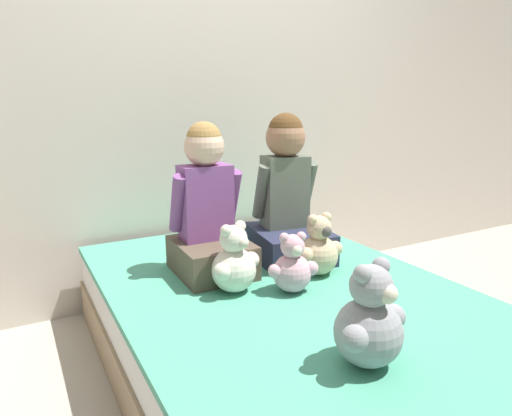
# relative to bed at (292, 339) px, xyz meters

# --- Properties ---
(ground_plane) EXTENTS (14.00, 14.00, 0.00)m
(ground_plane) POSITION_rel_bed_xyz_m (0.00, 0.00, -0.19)
(ground_plane) COLOR #B2A899
(wall_behind_bed) EXTENTS (8.00, 0.06, 2.50)m
(wall_behind_bed) POSITION_rel_bed_xyz_m (0.00, 1.09, 1.06)
(wall_behind_bed) COLOR beige
(wall_behind_bed) RESTS_ON ground_plane
(bed) EXTENTS (1.32, 2.04, 0.39)m
(bed) POSITION_rel_bed_xyz_m (0.00, 0.00, 0.00)
(bed) COLOR #997F60
(bed) RESTS_ON ground_plane
(child_on_left) EXTENTS (0.31, 0.36, 0.65)m
(child_on_left) POSITION_rel_bed_xyz_m (-0.19, 0.38, 0.46)
(child_on_left) COLOR brown
(child_on_left) RESTS_ON bed
(child_on_right) EXTENTS (0.38, 0.43, 0.68)m
(child_on_right) POSITION_rel_bed_xyz_m (0.21, 0.39, 0.47)
(child_on_right) COLOR #282D47
(child_on_right) RESTS_ON bed
(teddy_bear_held_by_left_child) EXTENTS (0.22, 0.18, 0.28)m
(teddy_bear_held_by_left_child) POSITION_rel_bed_xyz_m (-0.19, 0.13, 0.32)
(teddy_bear_held_by_left_child) COLOR silver
(teddy_bear_held_by_left_child) RESTS_ON bed
(teddy_bear_held_by_right_child) EXTENTS (0.23, 0.17, 0.27)m
(teddy_bear_held_by_right_child) POSITION_rel_bed_xyz_m (0.21, 0.12, 0.31)
(teddy_bear_held_by_right_child) COLOR #D1B78E
(teddy_bear_held_by_right_child) RESTS_ON bed
(teddy_bear_between_children) EXTENTS (0.20, 0.15, 0.24)m
(teddy_bear_between_children) POSITION_rel_bed_xyz_m (0.01, 0.02, 0.30)
(teddy_bear_between_children) COLOR #DBA3B2
(teddy_bear_between_children) RESTS_ON bed
(teddy_bear_at_foot_of_bed) EXTENTS (0.26, 0.20, 0.31)m
(teddy_bear_at_foot_of_bed) POSITION_rel_bed_xyz_m (-0.08, -0.51, 0.33)
(teddy_bear_at_foot_of_bed) COLOR #939399
(teddy_bear_at_foot_of_bed) RESTS_ON bed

